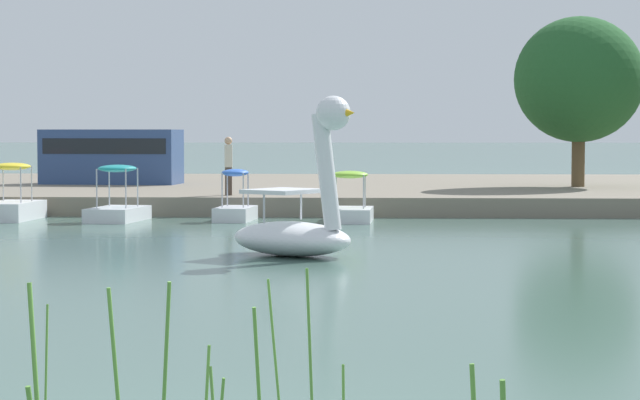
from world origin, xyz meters
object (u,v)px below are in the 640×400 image
at_px(tree_broadleaf_right, 579,80).
at_px(swan_boat, 298,220).
at_px(pedal_boat_blue, 235,207).
at_px(person_on_path, 228,164).
at_px(pedal_boat_teal, 118,205).
at_px(pedal_boat_lime, 350,208).
at_px(parked_van, 112,154).
at_px(pedal_boat_yellow, 12,205).

bearing_deg(tree_broadleaf_right, swan_boat, -114.28).
xyz_separation_m(pedal_boat_blue, person_on_path, (-0.50, 2.59, 1.07)).
height_order(pedal_boat_blue, person_on_path, person_on_path).
bearing_deg(pedal_boat_blue, pedal_boat_teal, -175.11).
height_order(pedal_boat_lime, parked_van, parked_van).
distance_m(pedal_boat_yellow, parked_van, 10.36).
distance_m(swan_boat, pedal_boat_lime, 9.28).
bearing_deg(parked_van, pedal_boat_teal, -76.91).
height_order(pedal_boat_teal, parked_van, parked_van).
xyz_separation_m(pedal_boat_blue, pedal_boat_yellow, (-6.08, 0.00, 0.04)).
bearing_deg(pedal_boat_lime, person_on_path, 141.92).
relative_size(swan_boat, parked_van, 0.62).
relative_size(pedal_boat_blue, person_on_path, 1.07).
bearing_deg(pedal_boat_teal, swan_boat, -59.33).
bearing_deg(pedal_boat_yellow, pedal_boat_blue, -0.01).
xyz_separation_m(swan_boat, pedal_boat_teal, (-5.45, 9.18, -0.27)).
distance_m(pedal_boat_lime, pedal_boat_teal, 6.22).
bearing_deg(pedal_boat_lime, parked_van, 129.58).
relative_size(pedal_boat_teal, parked_van, 0.46).
relative_size(pedal_boat_yellow, person_on_path, 1.37).
xyz_separation_m(pedal_boat_teal, tree_broadleaf_right, (13.66, 9.03, 3.69)).
relative_size(tree_broadleaf_right, parked_van, 1.25).
xyz_separation_m(pedal_boat_lime, pedal_boat_teal, (-6.22, -0.06, 0.06)).
xyz_separation_m(pedal_boat_yellow, parked_van, (0.49, 10.28, 1.17)).
bearing_deg(pedal_boat_teal, person_on_path, 47.32).
bearing_deg(pedal_boat_teal, pedal_boat_yellow, 174.78).
bearing_deg(pedal_boat_lime, pedal_boat_teal, -179.45).
distance_m(pedal_boat_blue, parked_van, 11.76).
bearing_deg(tree_broadleaf_right, pedal_boat_yellow, -152.19).
height_order(person_on_path, parked_van, parked_van).
xyz_separation_m(swan_boat, pedal_boat_lime, (0.77, 9.24, -0.33)).
height_order(pedal_boat_blue, parked_van, parked_van).
distance_m(swan_boat, pedal_boat_blue, 9.74).
relative_size(pedal_boat_blue, pedal_boat_yellow, 0.78).
bearing_deg(pedal_boat_blue, person_on_path, 100.84).
bearing_deg(swan_boat, pedal_boat_blue, 103.74).
relative_size(pedal_boat_yellow, tree_broadleaf_right, 0.38).
bearing_deg(person_on_path, tree_broadleaf_right, 29.23).
xyz_separation_m(swan_boat, pedal_boat_blue, (-2.31, 9.45, -0.33)).
bearing_deg(pedal_boat_blue, pedal_boat_yellow, 179.99).
bearing_deg(parked_van, swan_boat, -68.18).
distance_m(pedal_boat_teal, parked_van, 10.89).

